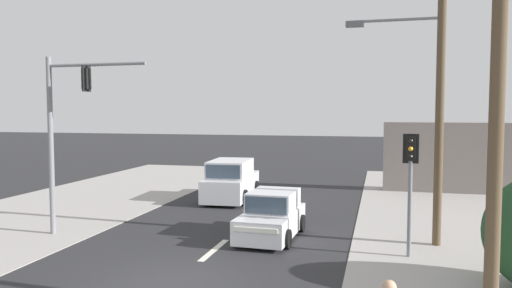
% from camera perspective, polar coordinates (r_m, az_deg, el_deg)
% --- Properties ---
extents(ground_plane, '(140.00, 140.00, 0.00)m').
position_cam_1_polar(ground_plane, '(12.81, -9.30, -15.44)').
color(ground_plane, '#28282B').
extents(lane_dash_mid, '(0.20, 2.40, 0.01)m').
position_cam_1_polar(lane_dash_mid, '(15.48, -4.80, -11.96)').
color(lane_dash_mid, silver).
rests_on(lane_dash_mid, ground).
extents(lane_dash_far, '(0.20, 2.40, 0.01)m').
position_cam_1_polar(lane_dash_far, '(20.13, -0.16, -8.21)').
color(lane_dash_far, silver).
rests_on(lane_dash_far, ground).
extents(kerb_left_verge, '(8.00, 40.00, 0.02)m').
position_cam_1_polar(kerb_left_verge, '(20.57, -27.11, -8.37)').
color(kerb_left_verge, '#A39E99').
rests_on(kerb_left_verge, ground).
extents(utility_pole_foreground_right, '(3.78, 0.35, 10.27)m').
position_cam_1_polar(utility_pole_foreground_right, '(9.76, 25.28, 11.01)').
color(utility_pole_foreground_right, brown).
rests_on(utility_pole_foreground_right, ground).
extents(utility_pole_midground_right, '(3.78, 0.36, 9.75)m').
position_cam_1_polar(utility_pole_midground_right, '(16.35, 19.86, 7.22)').
color(utility_pole_midground_right, brown).
rests_on(utility_pole_midground_right, ground).
extents(traffic_signal_mast, '(3.69, 0.44, 6.00)m').
position_cam_1_polar(traffic_signal_mast, '(17.82, -21.10, 2.36)').
color(traffic_signal_mast, slate).
rests_on(traffic_signal_mast, ground).
extents(pedestal_signal_right_kerb, '(0.44, 0.30, 3.56)m').
position_cam_1_polar(pedestal_signal_right_kerb, '(14.85, 17.22, -3.29)').
color(pedestal_signal_right_kerb, slate).
rests_on(pedestal_signal_right_kerb, ground).
extents(shopfront_wall_far, '(12.00, 1.00, 3.60)m').
position_cam_1_polar(shopfront_wall_far, '(27.89, 26.77, -1.51)').
color(shopfront_wall_far, gray).
rests_on(shopfront_wall_far, ground).
extents(hatchback_kerbside_parked, '(1.90, 3.70, 1.53)m').
position_cam_1_polar(hatchback_kerbside_parked, '(16.73, 1.81, -8.27)').
color(hatchback_kerbside_parked, silver).
rests_on(hatchback_kerbside_parked, ground).
extents(suv_receding_far, '(2.27, 4.63, 1.90)m').
position_cam_1_polar(suv_receding_far, '(23.55, -2.88, -4.27)').
color(suv_receding_far, silver).
rests_on(suv_receding_far, ground).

